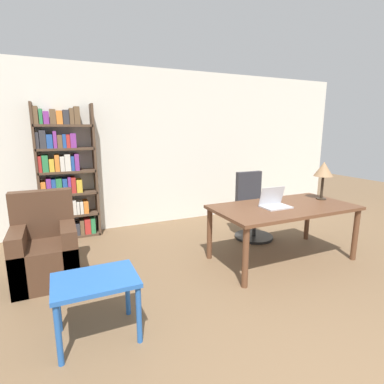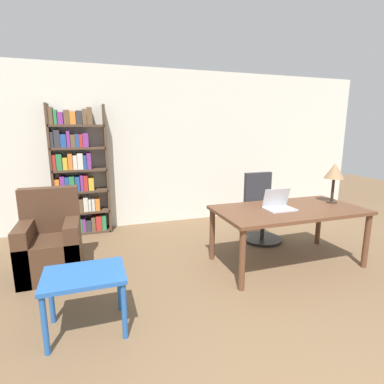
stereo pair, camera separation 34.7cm
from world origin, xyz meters
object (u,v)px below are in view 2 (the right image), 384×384
laptop (279,205)px  table_lamp (334,172)px  office_chair (261,212)px  bookshelf (77,175)px  side_table_blue (85,282)px  desk (289,215)px  armchair (51,246)px

laptop → table_lamp: bearing=4.7°
office_chair → bookshelf: 2.96m
bookshelf → side_table_blue: bearing=-87.6°
desk → armchair: (-2.81, 0.66, -0.31)m
desk → table_lamp: bearing=6.3°
laptop → desk: bearing=-3.0°
laptop → side_table_blue: (-2.26, -0.59, -0.34)m
office_chair → armchair: bearing=-176.2°
table_lamp → bookshelf: size_ratio=0.26×
table_lamp → office_chair: size_ratio=0.51×
side_table_blue → armchair: bearing=107.8°
office_chair → armchair: size_ratio=1.03×
table_lamp → armchair: bearing=170.7°
side_table_blue → bookshelf: (-0.11, 2.63, 0.52)m
office_chair → side_table_blue: office_chair is taller
office_chair → bookshelf: size_ratio=0.50×
desk → armchair: 2.90m
laptop → office_chair: bearing=71.3°
office_chair → laptop: bearing=-108.7°
side_table_blue → desk: bearing=13.5°
laptop → table_lamp: 0.96m
desk → laptop: size_ratio=5.15×
desk → armchair: armchair is taller
desk → table_lamp: (0.73, 0.08, 0.49)m
side_table_blue → office_chair: bearing=29.3°
table_lamp → side_table_blue: size_ratio=0.80×
laptop → side_table_blue: size_ratio=0.54×
desk → laptop: (-0.15, 0.01, 0.13)m
bookshelf → table_lamp: bearing=-31.2°
laptop → armchair: (-2.66, 0.65, -0.45)m
desk → office_chair: 0.89m
desk → office_chair: office_chair is taller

